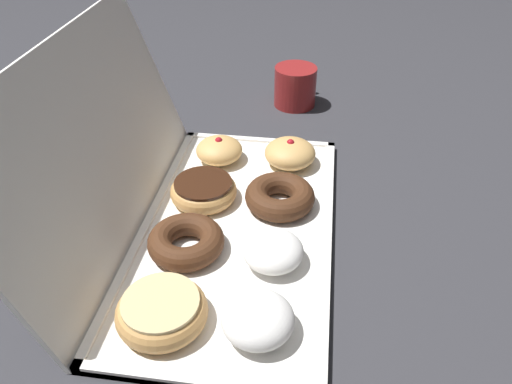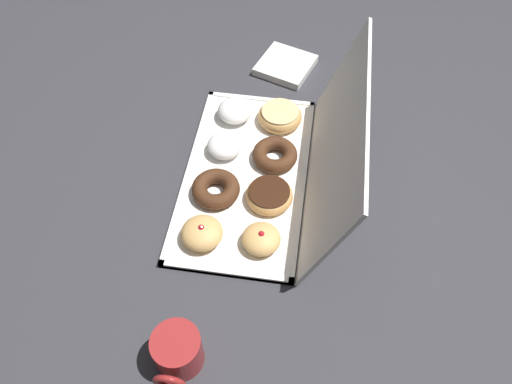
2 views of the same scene
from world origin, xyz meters
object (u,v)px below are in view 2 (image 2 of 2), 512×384
object	(u,v)px
jelly_filled_donut_3	(202,233)
chocolate_frosted_donut_6	(269,195)
jelly_filled_donut_7	(261,239)
coffee_mug	(177,352)
donut_box	(246,176)
chocolate_cake_ring_donut_2	(216,189)
glazed_ring_donut_4	(280,116)
powdered_filled_donut_0	(235,111)
powdered_filled_donut_1	(225,146)
chocolate_cake_ring_donut_5	(275,155)
napkin_stack	(286,65)

from	to	relation	value
jelly_filled_donut_3	chocolate_frosted_donut_6	distance (m)	0.18
jelly_filled_donut_7	coffee_mug	xyz separation A→B (m)	(0.27, -0.12, 0.01)
donut_box	chocolate_cake_ring_donut_2	distance (m)	0.09
donut_box	glazed_ring_donut_4	world-z (taller)	glazed_ring_donut_4
jelly_filled_donut_3	jelly_filled_donut_7	distance (m)	0.13
coffee_mug	powdered_filled_donut_0	bearing A→B (deg)	-179.48
glazed_ring_donut_4	powdered_filled_donut_0	bearing A→B (deg)	-89.21
powdered_filled_donut_0	chocolate_frosted_donut_6	world-z (taller)	powdered_filled_donut_0
powdered_filled_donut_1	jelly_filled_donut_3	world-z (taller)	jelly_filled_donut_3
chocolate_cake_ring_donut_2	chocolate_frosted_donut_6	size ratio (longest dim) A/B	1.03
chocolate_cake_ring_donut_5	chocolate_frosted_donut_6	bearing A→B (deg)	1.27
powdered_filled_donut_0	chocolate_cake_ring_donut_2	distance (m)	0.25
powdered_filled_donut_1	glazed_ring_donut_4	xyz separation A→B (m)	(-0.12, 0.12, -0.00)
chocolate_cake_ring_donut_2	jelly_filled_donut_7	xyz separation A→B (m)	(0.12, 0.12, 0.00)
jelly_filled_donut_7	coffee_mug	size ratio (longest dim) A/B	0.75
chocolate_frosted_donut_6	coffee_mug	size ratio (longest dim) A/B	0.97
chocolate_frosted_donut_6	napkin_stack	distance (m)	0.48
donut_box	powdered_filled_donut_1	bearing A→B (deg)	-135.99
powdered_filled_donut_1	chocolate_frosted_donut_6	size ratio (longest dim) A/B	0.78
chocolate_frosted_donut_6	glazed_ring_donut_4	bearing A→B (deg)	-178.56
chocolate_cake_ring_donut_2	chocolate_frosted_donut_6	world-z (taller)	chocolate_cake_ring_donut_2
donut_box	napkin_stack	bearing A→B (deg)	173.20
chocolate_cake_ring_donut_5	coffee_mug	world-z (taller)	coffee_mug
donut_box	napkin_stack	xyz separation A→B (m)	(-0.41, 0.05, 0.01)
powdered_filled_donut_0	glazed_ring_donut_4	distance (m)	0.12
powdered_filled_donut_0	chocolate_cake_ring_donut_2	size ratio (longest dim) A/B	0.79
napkin_stack	glazed_ring_donut_4	bearing A→B (deg)	2.54
chocolate_cake_ring_donut_5	jelly_filled_donut_3	bearing A→B (deg)	-27.14
chocolate_cake_ring_donut_5	jelly_filled_donut_7	distance (m)	0.24
powdered_filled_donut_1	chocolate_frosted_donut_6	distance (m)	0.18
chocolate_cake_ring_donut_2	jelly_filled_donut_3	bearing A→B (deg)	-2.50
powdered_filled_donut_0	chocolate_cake_ring_donut_5	xyz separation A→B (m)	(0.13, 0.12, -0.01)
powdered_filled_donut_1	chocolate_cake_ring_donut_2	xyz separation A→B (m)	(0.13, 0.00, -0.00)
powdered_filled_donut_0	chocolate_cake_ring_donut_5	size ratio (longest dim) A/B	0.80
jelly_filled_donut_3	jelly_filled_donut_7	size ratio (longest dim) A/B	1.09
donut_box	jelly_filled_donut_3	size ratio (longest dim) A/B	5.88
donut_box	chocolate_cake_ring_donut_2	xyz separation A→B (m)	(0.07, -0.06, 0.02)
powdered_filled_donut_1	napkin_stack	world-z (taller)	powdered_filled_donut_1
chocolate_cake_ring_donut_2	coffee_mug	distance (m)	0.39
chocolate_frosted_donut_6	jelly_filled_donut_3	bearing A→B (deg)	-46.09
chocolate_cake_ring_donut_2	coffee_mug	world-z (taller)	coffee_mug
chocolate_frosted_donut_6	chocolate_cake_ring_donut_2	bearing A→B (deg)	-89.64
donut_box	powdered_filled_donut_1	xyz separation A→B (m)	(-0.07, -0.06, 0.03)
powdered_filled_donut_0	napkin_stack	world-z (taller)	powdered_filled_donut_0
napkin_stack	powdered_filled_donut_0	bearing A→B (deg)	-25.54
donut_box	chocolate_cake_ring_donut_2	size ratio (longest dim) A/B	4.79
powdered_filled_donut_1	glazed_ring_donut_4	world-z (taller)	powdered_filled_donut_1
powdered_filled_donut_1	chocolate_cake_ring_donut_5	distance (m)	0.13
chocolate_cake_ring_donut_5	jelly_filled_donut_7	bearing A→B (deg)	0.25
donut_box	jelly_filled_donut_7	distance (m)	0.20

